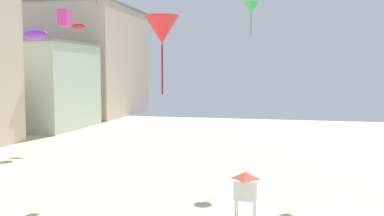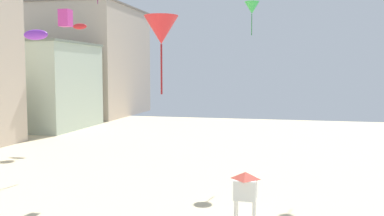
% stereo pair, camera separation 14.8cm
% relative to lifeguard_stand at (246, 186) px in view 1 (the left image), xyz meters
% --- Properties ---
extents(boardwalk_hotel_mid, '(16.72, 12.83, 11.32)m').
position_rel_lifeguard_stand_xyz_m(boardwalk_hotel_mid, '(-32.62, 29.49, 3.83)').
color(boardwalk_hotel_mid, '#B7C6B2').
rests_on(boardwalk_hotel_mid, ground).
extents(boardwalk_hotel_far, '(16.74, 19.67, 18.48)m').
position_rel_lifeguard_stand_xyz_m(boardwalk_hotel_far, '(-32.62, 47.24, 7.41)').
color(boardwalk_hotel_far, '#C6B29E').
rests_on(boardwalk_hotel_far, ground).
extents(lifeguard_stand, '(1.10, 1.10, 2.55)m').
position_rel_lifeguard_stand_xyz_m(lifeguard_stand, '(0.00, 0.00, 0.00)').
color(lifeguard_stand, white).
rests_on(lifeguard_stand, ground).
extents(kite_red_parafoil, '(1.55, 0.43, 0.60)m').
position_rel_lifeguard_stand_xyz_m(kite_red_parafoil, '(-19.27, 19.68, 10.31)').
color(kite_red_parafoil, red).
extents(kite_red_delta, '(1.49, 1.49, 3.40)m').
position_rel_lifeguard_stand_xyz_m(kite_red_delta, '(-3.39, -2.96, 7.45)').
color(kite_red_delta, red).
extents(kite_magenta_box, '(0.92, 0.92, 1.45)m').
position_rel_lifeguard_stand_xyz_m(kite_magenta_box, '(-16.84, 12.60, 10.23)').
color(kite_magenta_box, '#DB3D9E').
extents(kite_purple_parafoil, '(1.36, 0.38, 0.53)m').
position_rel_lifeguard_stand_xyz_m(kite_purple_parafoil, '(-10.56, -1.35, 7.53)').
color(kite_purple_parafoil, purple).
extents(kite_green_delta, '(1.08, 1.08, 2.45)m').
position_rel_lifeguard_stand_xyz_m(kite_green_delta, '(-0.81, 11.07, 10.34)').
color(kite_green_delta, green).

